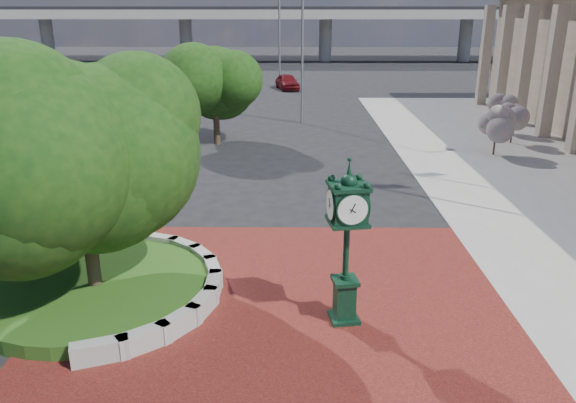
# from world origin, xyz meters

# --- Properties ---
(ground) EXTENTS (200.00, 200.00, 0.00)m
(ground) POSITION_xyz_m (0.00, 0.00, 0.00)
(ground) COLOR black
(ground) RESTS_ON ground
(plaza) EXTENTS (12.00, 12.00, 0.04)m
(plaza) POSITION_xyz_m (0.00, -1.00, 0.02)
(plaza) COLOR maroon
(plaza) RESTS_ON ground
(planter_wall) EXTENTS (2.96, 6.77, 0.54)m
(planter_wall) POSITION_xyz_m (-2.71, -0.00, 0.27)
(planter_wall) COLOR #9E9B93
(planter_wall) RESTS_ON ground
(grass_bed) EXTENTS (6.10, 6.10, 0.40)m
(grass_bed) POSITION_xyz_m (-5.00, 0.00, 0.20)
(grass_bed) COLOR #214915
(grass_bed) RESTS_ON ground
(overpass) EXTENTS (90.00, 12.00, 7.50)m
(overpass) POSITION_xyz_m (-0.22, 70.00, 6.54)
(overpass) COLOR #9E9B93
(overpass) RESTS_ON ground
(tree_planter) EXTENTS (5.20, 5.20, 6.33)m
(tree_planter) POSITION_xyz_m (-5.00, 0.00, 3.72)
(tree_planter) COLOR #38281C
(tree_planter) RESTS_ON ground
(tree_street) EXTENTS (4.40, 4.40, 5.45)m
(tree_street) POSITION_xyz_m (-4.00, 18.00, 3.24)
(tree_street) COLOR #38281C
(tree_street) RESTS_ON ground
(post_clock) EXTENTS (0.98, 0.98, 4.18)m
(post_clock) POSITION_xyz_m (1.64, -1.21, 2.30)
(post_clock) COLOR black
(post_clock) RESTS_ON ground
(parked_car) EXTENTS (2.66, 4.49, 1.43)m
(parked_car) POSITION_xyz_m (-0.17, 40.56, 0.72)
(parked_car) COLOR maroon
(parked_car) RESTS_ON ground
(street_lamp_near) EXTENTS (1.86, 0.94, 8.79)m
(street_lamp_near) POSITION_xyz_m (1.15, 24.28, 5.15)
(street_lamp_near) COLOR slate
(street_lamp_near) RESTS_ON ground
(street_lamp_far) EXTENTS (2.32, 0.53, 10.35)m
(street_lamp_far) POSITION_xyz_m (-0.72, 43.26, 6.07)
(street_lamp_far) COLOR slate
(street_lamp_far) RESTS_ON ground
(shrub_near) EXTENTS (1.20, 1.20, 2.20)m
(shrub_near) POSITION_xyz_m (11.03, 15.52, 1.59)
(shrub_near) COLOR #38281C
(shrub_near) RESTS_ON ground
(shrub_mid) EXTENTS (1.20, 1.20, 2.20)m
(shrub_mid) POSITION_xyz_m (12.95, 18.24, 1.59)
(shrub_mid) COLOR #38281C
(shrub_mid) RESTS_ON ground
(shrub_far) EXTENTS (1.20, 1.20, 2.20)m
(shrub_far) POSITION_xyz_m (13.29, 21.09, 1.59)
(shrub_far) COLOR #38281C
(shrub_far) RESTS_ON ground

